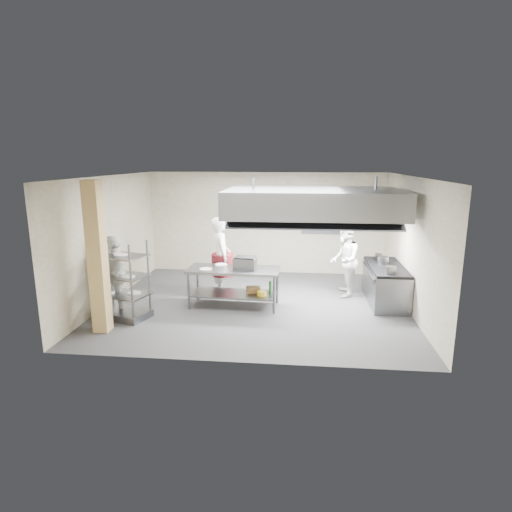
# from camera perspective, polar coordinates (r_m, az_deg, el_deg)

# --- Properties ---
(floor) EXTENTS (7.00, 7.00, 0.00)m
(floor) POSITION_cam_1_polar(r_m,az_deg,el_deg) (10.25, -0.03, -6.43)
(floor) COLOR #3B3B3E
(floor) RESTS_ON ground
(ceiling) EXTENTS (7.00, 7.00, 0.00)m
(ceiling) POSITION_cam_1_polar(r_m,az_deg,el_deg) (9.68, -0.03, 10.58)
(ceiling) COLOR silver
(ceiling) RESTS_ON wall_back
(wall_back) EXTENTS (7.00, 0.00, 7.00)m
(wall_back) POSITION_cam_1_polar(r_m,az_deg,el_deg) (12.80, 1.37, 4.39)
(wall_back) COLOR #A19780
(wall_back) RESTS_ON ground
(wall_left) EXTENTS (0.00, 6.00, 6.00)m
(wall_left) POSITION_cam_1_polar(r_m,az_deg,el_deg) (10.79, -18.86, 2.10)
(wall_left) COLOR #A19780
(wall_left) RESTS_ON ground
(wall_right) EXTENTS (0.00, 6.00, 6.00)m
(wall_right) POSITION_cam_1_polar(r_m,az_deg,el_deg) (10.12, 20.10, 1.33)
(wall_right) COLOR #A19780
(wall_right) RESTS_ON ground
(column) EXTENTS (0.30, 0.30, 3.00)m
(column) POSITION_cam_1_polar(r_m,az_deg,el_deg) (8.86, -20.39, -0.25)
(column) COLOR tan
(column) RESTS_ON floor
(exhaust_hood) EXTENTS (4.00, 2.50, 0.60)m
(exhaust_hood) POSITION_cam_1_polar(r_m,az_deg,el_deg) (10.08, 7.64, 7.13)
(exhaust_hood) COLOR slate
(exhaust_hood) RESTS_ON ceiling
(hood_strip_a) EXTENTS (1.60, 0.12, 0.04)m
(hood_strip_a) POSITION_cam_1_polar(r_m,az_deg,el_deg) (10.13, 2.47, 5.44)
(hood_strip_a) COLOR white
(hood_strip_a) RESTS_ON exhaust_hood
(hood_strip_b) EXTENTS (1.60, 0.12, 0.04)m
(hood_strip_b) POSITION_cam_1_polar(r_m,az_deg,el_deg) (10.18, 12.68, 5.18)
(hood_strip_b) COLOR white
(hood_strip_b) RESTS_ON exhaust_hood
(wall_shelf) EXTENTS (1.50, 0.28, 0.04)m
(wall_shelf) POSITION_cam_1_polar(r_m,az_deg,el_deg) (12.63, 9.50, 4.10)
(wall_shelf) COLOR slate
(wall_shelf) RESTS_ON wall_back
(island) EXTENTS (2.16, 0.98, 0.91)m
(island) POSITION_cam_1_polar(r_m,az_deg,el_deg) (10.00, -2.96, -4.20)
(island) COLOR slate
(island) RESTS_ON floor
(island_worktop) EXTENTS (2.16, 0.98, 0.06)m
(island_worktop) POSITION_cam_1_polar(r_m,az_deg,el_deg) (9.88, -2.99, -1.85)
(island_worktop) COLOR slate
(island_worktop) RESTS_ON island
(island_undershelf) EXTENTS (1.98, 0.88, 0.04)m
(island_undershelf) POSITION_cam_1_polar(r_m,az_deg,el_deg) (10.04, -2.95, -5.05)
(island_undershelf) COLOR slate
(island_undershelf) RESTS_ON island
(pass_rack) EXTENTS (1.29, 0.98, 1.71)m
(pass_rack) POSITION_cam_1_polar(r_m,az_deg,el_deg) (9.64, -17.59, -2.98)
(pass_rack) COLOR slate
(pass_rack) RESTS_ON floor
(cooking_range) EXTENTS (0.80, 2.00, 0.84)m
(cooking_range) POSITION_cam_1_polar(r_m,az_deg,el_deg) (10.75, 16.85, -3.72)
(cooking_range) COLOR gray
(cooking_range) RESTS_ON floor
(range_top) EXTENTS (0.78, 1.96, 0.06)m
(range_top) POSITION_cam_1_polar(r_m,az_deg,el_deg) (10.64, 17.01, -1.40)
(range_top) COLOR black
(range_top) RESTS_ON cooking_range
(chef_head) EXTENTS (0.69, 0.84, 1.98)m
(chef_head) POSITION_cam_1_polar(r_m,az_deg,el_deg) (10.77, -4.71, -0.04)
(chef_head) COLOR white
(chef_head) RESTS_ON floor
(chef_line) EXTENTS (0.78, 0.96, 1.84)m
(chef_line) POSITION_cam_1_polar(r_m,az_deg,el_deg) (10.85, 11.71, -0.56)
(chef_line) COLOR silver
(chef_line) RESTS_ON floor
(chef_plating) EXTENTS (0.83, 1.12, 1.77)m
(chef_plating) POSITION_cam_1_polar(r_m,az_deg,el_deg) (9.91, -18.15, -2.41)
(chef_plating) COLOR silver
(chef_plating) RESTS_ON floor
(griddle) EXTENTS (0.53, 0.43, 0.25)m
(griddle) POSITION_cam_1_polar(r_m,az_deg,el_deg) (9.87, -1.46, -0.94)
(griddle) COLOR slate
(griddle) RESTS_ON island_worktop
(wicker_basket) EXTENTS (0.35, 0.27, 0.14)m
(wicker_basket) POSITION_cam_1_polar(r_m,az_deg,el_deg) (10.04, -0.36, -4.51)
(wicker_basket) COLOR olive
(wicker_basket) RESTS_ON island_undershelf
(stockpot) EXTENTS (0.26, 0.26, 0.18)m
(stockpot) POSITION_cam_1_polar(r_m,az_deg,el_deg) (10.77, 16.60, -0.54)
(stockpot) COLOR gray
(stockpot) RESTS_ON range_top
(plate_stack) EXTENTS (0.28, 0.28, 0.05)m
(plate_stack) POSITION_cam_1_polar(r_m,az_deg,el_deg) (9.72, -17.47, -4.72)
(plate_stack) COLOR white
(plate_stack) RESTS_ON pass_rack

